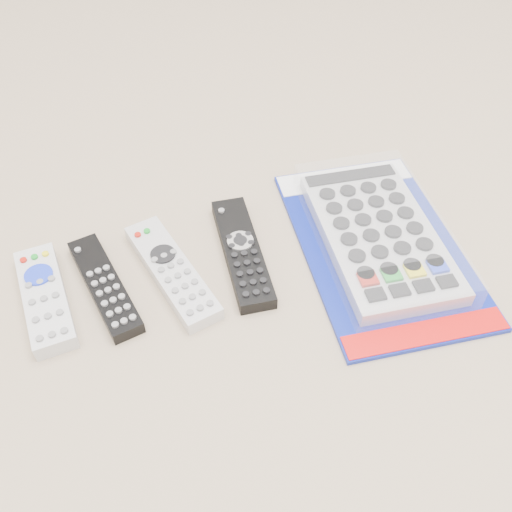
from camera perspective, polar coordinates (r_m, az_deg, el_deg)
name	(u,v)px	position (r m, az deg, el deg)	size (l,w,h in m)	color
remote_small_grey	(45,298)	(0.77, -20.36, -3.94)	(0.06, 0.17, 0.03)	#BCBCBE
remote_slim_black	(105,286)	(0.77, -14.89, -2.89)	(0.07, 0.18, 0.02)	black
remote_silver_dvd	(172,271)	(0.76, -8.41, -1.51)	(0.08, 0.20, 0.02)	silver
remote_large_black	(242,252)	(0.78, -1.38, 0.42)	(0.08, 0.21, 0.02)	black
jumbo_remote_packaged	(379,234)	(0.81, 12.19, 2.17)	(0.26, 0.38, 0.05)	navy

